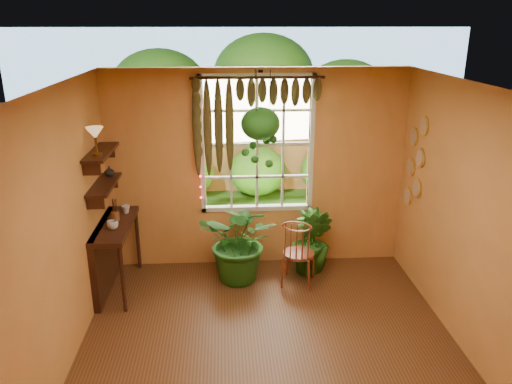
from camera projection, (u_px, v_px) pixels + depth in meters
The scene contains 23 objects.
floor at pixel (272, 362), 5.01m from camera, with size 4.50×4.50×0.00m, color brown.
ceiling at pixel (275, 91), 4.14m from camera, with size 4.50×4.50×0.00m, color silver.
wall_back at pixel (257, 170), 6.70m from camera, with size 4.00×4.00×0.00m, color #DC8E4B.
wall_left at pixel (51, 246), 4.45m from camera, with size 4.50×4.50×0.00m, color #DC8E4B.
wall_right at pixel (484, 234), 4.70m from camera, with size 4.50×4.50×0.00m, color #DC8E4B.
window at pixel (257, 144), 6.61m from camera, with size 1.52×0.10×1.86m.
valance_vine at pixel (251, 102), 6.31m from camera, with size 1.70×0.12×1.10m.
string_lights at pixel (199, 143), 6.46m from camera, with size 0.03×0.03×1.54m, color #FF2633, non-canonical shape.
wall_plates at pixel (415, 163), 6.32m from camera, with size 0.04×0.32×1.10m, color beige, non-canonical shape.
counter_ledge at pixel (108, 249), 6.23m from camera, with size 0.40×1.20×0.90m.
shelf_lower at pixel (104, 185), 5.95m from camera, with size 0.25×0.90×0.04m, color #35190E.
shelf_upper at pixel (101, 152), 5.82m from camera, with size 0.25×0.90×0.04m, color #35190E.
backyard at pixel (254, 114), 11.10m from camera, with size 14.00×10.00×12.00m.
windsor_chair at pixel (298, 262), 6.41m from camera, with size 0.51×0.52×1.08m.
potted_plant_left at pixel (241, 241), 6.44m from camera, with size 1.01×0.88×1.12m, color #1E4E14.
potted_plant_mid at pixel (312, 241), 6.64m from camera, with size 0.52×0.42×0.94m, color #1E4E14.
potted_plant_right at pixel (312, 241), 6.76m from camera, with size 0.48×0.48×0.86m, color #1E4E14.
hanging_basket at pixel (260, 128), 6.20m from camera, with size 0.49×0.49×1.20m.
cup_a at pixel (113, 225), 5.93m from camera, with size 0.13×0.13×0.11m, color silver.
cup_b at pixel (126, 209), 6.43m from camera, with size 0.11×0.11×0.10m, color beige.
brush_jar at pixel (115, 210), 6.16m from camera, with size 0.10×0.10×0.36m.
shelf_vase at pixel (109, 171), 6.20m from camera, with size 0.12×0.12×0.13m, color #B2AD99.
tiffany_lamp at pixel (95, 135), 5.52m from camera, with size 0.20×0.20×0.33m.
Camera 1 is at (-0.43, -4.16, 3.25)m, focal length 35.00 mm.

